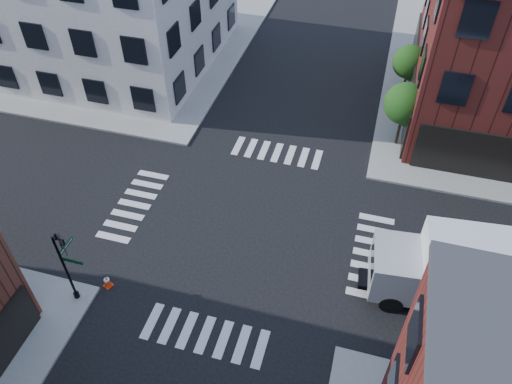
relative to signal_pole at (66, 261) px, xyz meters
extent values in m
plane|color=black|center=(6.72, 6.68, -2.86)|extent=(120.00, 120.00, 0.00)
cube|color=gray|center=(-14.28, 27.68, -2.78)|extent=(30.00, 30.00, 0.15)
cylinder|color=black|center=(14.22, 16.68, -1.97)|extent=(0.18, 0.18, 1.47)
cylinder|color=black|center=(14.22, 16.68, -1.24)|extent=(0.12, 0.12, 1.47)
sphere|color=#123E11|center=(14.22, 16.68, 0.44)|extent=(2.69, 2.69, 2.69)
sphere|color=#123E11|center=(14.47, 16.58, -0.10)|extent=(1.85, 1.85, 1.85)
cylinder|color=black|center=(14.22, 22.68, -2.04)|extent=(0.18, 0.18, 1.33)
cylinder|color=black|center=(14.22, 22.68, -1.38)|extent=(0.12, 0.12, 1.33)
sphere|color=#123E11|center=(14.22, 22.68, 0.14)|extent=(2.43, 2.43, 2.43)
sphere|color=#123E11|center=(14.47, 22.58, -0.35)|extent=(1.67, 1.67, 1.67)
cylinder|color=black|center=(-0.08, -0.12, -0.56)|extent=(0.12, 0.12, 4.60)
cylinder|color=black|center=(-0.08, -0.12, -2.56)|extent=(0.28, 0.28, 0.30)
cube|color=#053819|center=(0.47, -0.12, 0.29)|extent=(1.10, 0.03, 0.22)
cube|color=#053819|center=(-0.08, 0.43, 0.54)|extent=(0.03, 1.10, 0.22)
imported|color=black|center=(0.27, -0.02, 1.04)|extent=(0.22, 0.18, 1.10)
imported|color=black|center=(-0.18, 0.23, 1.04)|extent=(0.18, 0.22, 1.10)
cube|color=silver|center=(19.12, 5.00, -0.46)|extent=(6.87, 3.46, 3.54)
cube|color=maroon|center=(19.25, 3.56, -0.46)|extent=(2.51, 0.27, 0.80)
cube|color=maroon|center=(18.99, 6.45, -0.46)|extent=(2.51, 0.27, 0.80)
cube|color=#A6A6A8|center=(14.80, 4.60, -1.09)|extent=(2.53, 2.94, 2.29)
cube|color=black|center=(13.71, 4.50, -0.69)|extent=(0.31, 2.17, 1.03)
cube|color=black|center=(17.75, 4.88, -2.29)|extent=(9.21, 1.98, 0.29)
cylinder|color=black|center=(14.91, 3.41, -2.29)|extent=(1.18, 0.50, 1.14)
cylinder|color=black|center=(14.68, 5.80, -2.29)|extent=(1.18, 0.50, 1.14)
cylinder|color=black|center=(19.00, 3.79, -2.29)|extent=(1.18, 0.50, 1.14)
cylinder|color=black|center=(18.78, 6.18, -2.29)|extent=(1.18, 0.50, 1.14)
cube|color=#FC360B|center=(1.02, 0.98, -2.84)|extent=(0.53, 0.53, 0.04)
cone|color=#FC360B|center=(1.02, 0.98, -2.49)|extent=(0.50, 0.50, 0.74)
cylinder|color=white|center=(1.02, 0.98, -2.38)|extent=(0.29, 0.29, 0.08)
camera|label=1|loc=(12.34, -11.46, 18.17)|focal=35.00mm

